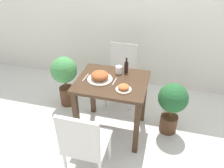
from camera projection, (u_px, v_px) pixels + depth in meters
ground_plane at (112, 129)px, 2.95m from camera, size 16.00×16.00×0.00m
wall_back at (134, 7)px, 3.27m from camera, size 8.00×0.05×2.60m
dining_table at (112, 91)px, 2.61m from camera, size 0.82×0.68×0.77m
chair_near at (84, 143)px, 2.09m from camera, size 0.42×0.42×0.90m
chair_far at (122, 71)px, 3.26m from camera, size 0.42×0.42×0.90m
food_plate at (100, 76)px, 2.52m from camera, size 0.29×0.29×0.10m
side_plate at (124, 88)px, 2.35m from camera, size 0.17×0.17×0.06m
drink_cup at (119, 70)px, 2.65m from camera, size 0.08×0.08×0.09m
sauce_bottle at (126, 67)px, 2.65m from camera, size 0.05×0.05×0.20m
fork_utensil at (86, 77)px, 2.58m from camera, size 0.02×0.18×0.00m
spoon_utensil at (115, 81)px, 2.51m from camera, size 0.02×0.16×0.00m
potted_plant_left at (65, 75)px, 3.15m from camera, size 0.38×0.38×0.79m
potted_plant_right at (172, 103)px, 2.69m from camera, size 0.36×0.36×0.72m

